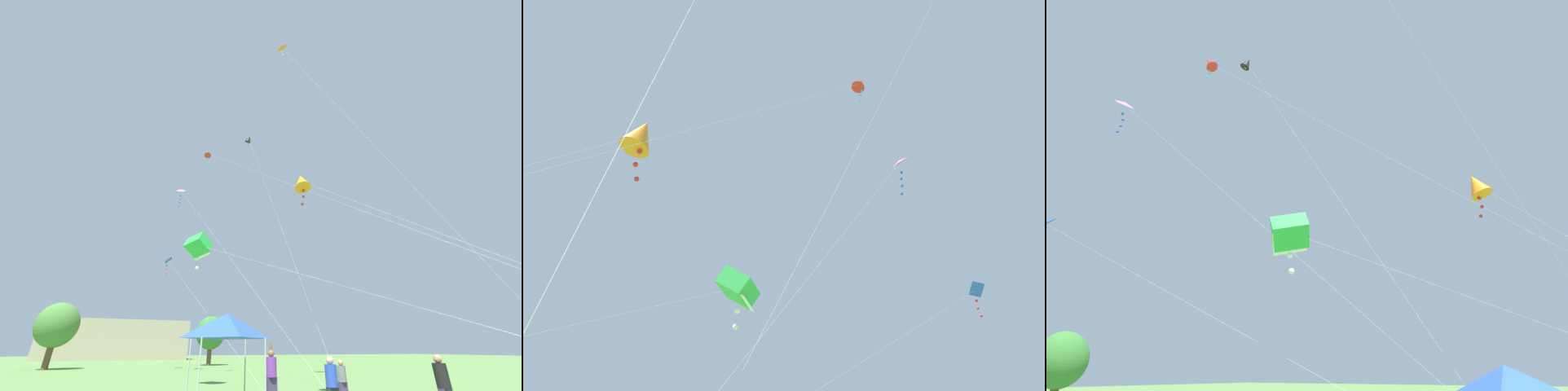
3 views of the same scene
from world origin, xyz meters
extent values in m
ellipsoid|color=#387533|center=(-0.27, 38.93, 3.88)|extent=(3.94, 3.55, 4.14)
pyramid|color=blue|center=(-6.32, 7.21, 2.66)|extent=(2.48, 2.48, 0.87)
cone|color=orange|center=(-2.46, 7.50, 9.98)|extent=(1.19, 1.39, 1.29)
sphere|color=red|center=(-2.39, 7.50, 9.41)|extent=(0.14, 0.14, 0.14)
sphere|color=red|center=(-2.44, 7.46, 9.01)|extent=(0.14, 0.14, 0.14)
sphere|color=red|center=(-2.48, 7.56, 8.62)|extent=(0.14, 0.14, 0.14)
cylinder|color=silver|center=(-4.76, 16.17, 8.74)|extent=(5.86, 17.92, 17.49)
pyramid|color=pink|center=(-7.69, 25.08, 17.54)|extent=(1.16, 1.11, 0.91)
sphere|color=blue|center=(-7.65, 25.18, 16.86)|extent=(0.15, 0.15, 0.15)
sphere|color=blue|center=(-7.62, 25.06, 16.42)|extent=(0.15, 0.15, 0.15)
sphere|color=blue|center=(-7.64, 25.09, 15.98)|extent=(0.15, 0.15, 0.15)
sphere|color=blue|center=(-7.74, 25.13, 15.55)|extent=(0.15, 0.15, 0.15)
cylinder|color=silver|center=(2.83, 7.26, 14.09)|extent=(7.44, 9.56, 28.18)
cylinder|color=silver|center=(-5.91, 19.27, 5.55)|extent=(3.46, 23.06, 11.10)
cylinder|color=silver|center=(-1.64, 8.13, 9.85)|extent=(8.50, 24.34, 19.70)
cone|color=red|center=(-5.89, 20.30, 19.70)|extent=(0.96, 1.13, 1.13)
sphere|color=#2DBCD1|center=(-5.82, 20.35, 19.25)|extent=(0.11, 0.11, 0.11)
sphere|color=#2DBCD1|center=(-5.85, 20.28, 18.94)|extent=(0.11, 0.11, 0.11)
sphere|color=#2DBCD1|center=(-5.95, 20.31, 18.63)|extent=(0.11, 0.11, 0.11)
cube|color=green|center=(-6.75, 13.80, 7.81)|extent=(1.90, 1.90, 1.47)
cube|color=white|center=(-6.75, 13.80, 7.41)|extent=(1.58, 1.50, 0.83)
sphere|color=white|center=(-6.73, 13.79, 6.92)|extent=(0.22, 0.22, 0.22)
sphere|color=white|center=(-6.71, 13.73, 6.31)|extent=(0.22, 0.22, 0.22)
cylinder|color=silver|center=(-0.93, 14.94, 12.11)|extent=(0.01, 13.87, 24.23)
cone|color=black|center=(-0.94, 21.87, 24.23)|extent=(1.15, 1.22, 1.11)
sphere|color=orange|center=(-0.99, 21.94, 23.75)|extent=(0.12, 0.12, 0.12)
sphere|color=orange|center=(-0.95, 21.95, 23.43)|extent=(0.12, 0.12, 0.12)
camera|label=1|loc=(-9.37, -4.46, 1.87)|focal=20.00mm
camera|label=2|loc=(10.77, 2.07, 1.42)|focal=40.00mm
camera|label=3|loc=(-18.94, 5.58, 2.87)|focal=28.00mm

